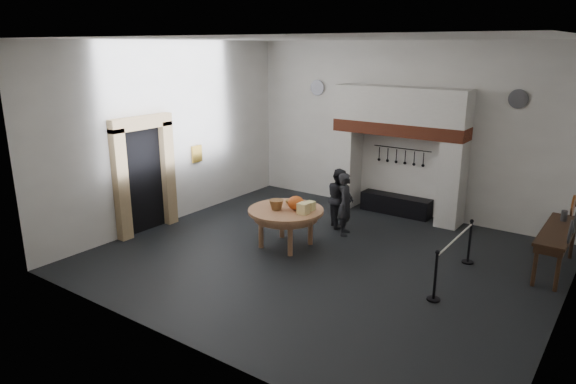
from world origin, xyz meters
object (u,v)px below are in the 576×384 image
Objects in this scene: work_table at (286,211)px; side_table at (558,230)px; iron_range at (396,205)px; visitor_far at (339,198)px; barrier_post_near at (435,277)px; barrier_post_far at (470,243)px; visitor_near at (345,204)px.

side_table is at bearing 21.31° from work_table.
visitor_far reaches higher than iron_range.
barrier_post_near reaches higher than work_table.
visitor_near is at bearing -179.78° from barrier_post_far.
visitor_far reaches higher than barrier_post_far.
visitor_near is 1.67× the size of barrier_post_far.
barrier_post_near is at bearing -120.52° from side_table.
barrier_post_near is at bearing -170.53° from visitor_far.
side_table is at bearing -102.34° from visitor_near.
work_table is 1.87× the size of barrier_post_far.
side_table reaches higher than work_table.
barrier_post_near reaches higher than iron_range.
iron_range is 0.86× the size of side_table.
work_table is 3.94m from barrier_post_far.
barrier_post_far is (0.00, 2.00, 0.00)m from barrier_post_near.
work_table is at bearing 171.31° from barrier_post_near.
side_table is 1.67m from barrier_post_far.
work_table is 1.87× the size of barrier_post_near.
visitor_far is at bearing 80.36° from work_table.
iron_range is 3.37m from barrier_post_far.
iron_range is at bearing 158.87° from side_table.
visitor_far is 3.37m from barrier_post_far.
barrier_post_far is (3.64, 1.44, -0.39)m from work_table.
iron_range is 3.79m from work_table.
barrier_post_near is at bearing -90.00° from barrier_post_far.
work_table is at bearing -158.39° from barrier_post_far.
side_table and barrier_post_near have the same top height.
side_table is at bearing 59.48° from barrier_post_near.
barrier_post_near is (-1.51, -2.57, -0.42)m from side_table.
side_table reaches higher than iron_range.
visitor_near is (-0.35, -2.16, 0.50)m from iron_range.
work_table is 1.12× the size of visitor_near.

